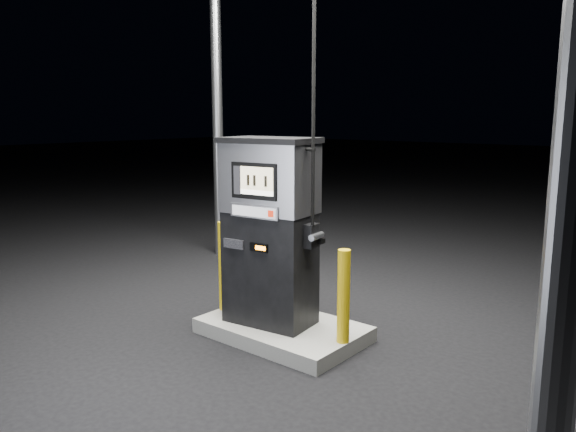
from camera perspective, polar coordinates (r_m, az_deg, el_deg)
The scene contains 5 objects.
ground at distance 5.82m, azimuth -0.54°, elevation -12.17°, with size 80.00×80.00×0.00m, color black.
pump_island at distance 5.79m, azimuth -0.54°, elevation -11.48°, with size 1.60×1.00×0.15m, color slate.
fuel_dispenser at distance 5.53m, azimuth -1.83°, elevation -1.40°, with size 1.05×0.66×3.85m.
bollard_left at distance 6.04m, azimuth -6.46°, elevation -5.08°, with size 0.13×0.13×0.96m, color gold.
bollard_right at distance 5.19m, azimuth 5.67°, elevation -8.13°, with size 0.12×0.12×0.88m, color gold.
Camera 1 is at (3.47, -4.12, 2.21)m, focal length 35.00 mm.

